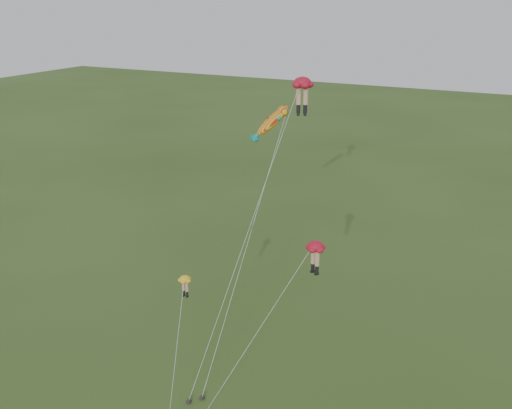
% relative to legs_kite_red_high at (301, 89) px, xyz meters
% --- Properties ---
extents(ground, '(300.00, 300.00, 0.00)m').
position_rel_legs_kite_red_high_xyz_m(ground, '(-1.73, -10.91, -20.08)').
color(ground, '#30491A').
rests_on(ground, ground).
extents(legs_kite_red_high, '(4.00, 13.75, 20.95)m').
position_rel_legs_kite_red_high_xyz_m(legs_kite_red_high, '(0.00, 0.00, 0.00)').
color(legs_kite_red_high, '#B01228').
rests_on(legs_kite_red_high, ground).
extents(legs_kite_red_mid, '(6.71, 5.74, 12.13)m').
position_rel_legs_kite_red_high_xyz_m(legs_kite_red_mid, '(4.56, -8.51, -8.68)').
color(legs_kite_red_mid, '#B01228').
rests_on(legs_kite_red_mid, ground).
extents(legs_kite_yellow, '(1.36, 4.36, 8.91)m').
position_rel_legs_kite_red_high_xyz_m(legs_kite_yellow, '(-3.60, -10.98, -11.94)').
color(legs_kite_yellow, yellow).
rests_on(legs_kite_yellow, ground).
extents(fish_kite, '(2.68, 12.36, 19.06)m').
position_rel_legs_kite_red_high_xyz_m(fish_kite, '(-1.87, -0.95, -2.49)').
color(fish_kite, gold).
rests_on(fish_kite, ground).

